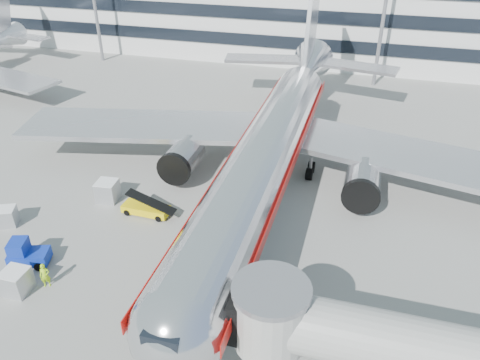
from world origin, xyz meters
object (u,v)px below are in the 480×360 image
(belt_loader, at_px, (146,208))
(baggage_tug, at_px, (26,254))
(cargo_container_right, at_px, (107,191))
(cargo_container_front, at_px, (16,281))
(main_jet, at_px, (273,142))
(ramp_worker, at_px, (45,275))
(cargo_container_left, at_px, (7,217))

(belt_loader, relative_size, baggage_tug, 1.37)
(cargo_container_right, height_order, cargo_container_front, cargo_container_right)
(main_jet, relative_size, ramp_worker, 27.82)
(belt_loader, relative_size, cargo_container_front, 2.44)
(baggage_tug, xyz_separation_m, cargo_container_right, (1.30, 9.06, 0.03))
(baggage_tug, relative_size, cargo_container_right, 1.63)
(main_jet, relative_size, cargo_container_front, 29.84)
(belt_loader, bearing_deg, ramp_worker, -105.88)
(baggage_tug, bearing_deg, ramp_worker, -30.29)
(cargo_container_left, bearing_deg, main_jet, 32.64)
(main_jet, height_order, cargo_container_right, main_jet)
(main_jet, distance_m, cargo_container_front, 22.76)
(main_jet, bearing_deg, cargo_container_left, -147.36)
(cargo_container_right, distance_m, ramp_worker, 10.72)
(belt_loader, relative_size, cargo_container_right, 2.23)
(baggage_tug, height_order, cargo_container_left, baggage_tug)
(main_jet, relative_size, belt_loader, 12.23)
(cargo_container_front, bearing_deg, belt_loader, 68.04)
(ramp_worker, bearing_deg, baggage_tug, 122.69)
(belt_loader, distance_m, cargo_container_right, 4.26)
(belt_loader, height_order, baggage_tug, baggage_tug)
(cargo_container_left, distance_m, ramp_worker, 8.95)
(cargo_container_left, height_order, cargo_container_front, cargo_container_front)
(main_jet, xyz_separation_m, cargo_container_right, (-13.01, -6.68, -3.32))
(main_jet, height_order, cargo_container_front, main_jet)
(cargo_container_left, xyz_separation_m, cargo_container_front, (5.76, -6.16, 0.10))
(cargo_container_left, distance_m, cargo_container_right, 8.02)
(belt_loader, xyz_separation_m, cargo_container_left, (-10.01, -4.37, 0.20))
(baggage_tug, bearing_deg, cargo_container_right, 81.82)
(ramp_worker, bearing_deg, cargo_container_left, 117.46)
(ramp_worker, bearing_deg, cargo_container_front, -174.82)
(cargo_container_left, relative_size, cargo_container_right, 1.01)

